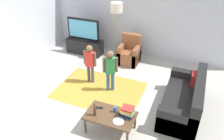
{
  "coord_description": "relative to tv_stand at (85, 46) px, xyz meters",
  "views": [
    {
      "loc": [
        1.81,
        -3.81,
        3.54
      ],
      "look_at": [
        0.0,
        0.6,
        0.65
      ],
      "focal_mm": 36.53,
      "sensor_mm": 36.0,
      "label": 1
    }
  ],
  "objects": [
    {
      "name": "floor_lamp",
      "position": [
        1.08,
        0.15,
        1.3
      ],
      "size": [
        0.36,
        0.36,
        1.78
      ],
      "color": "#262626",
      "rests_on": "ground"
    },
    {
      "name": "soda_can",
      "position": [
        2.22,
        -2.84,
        0.24
      ],
      "size": [
        0.07,
        0.07,
        0.12
      ],
      "primitive_type": "cylinder",
      "color": "#2659B2",
      "rests_on": "coffee_table"
    },
    {
      "name": "armchair",
      "position": [
        1.61,
        -0.04,
        0.05
      ],
      "size": [
        0.6,
        0.6,
        0.9
      ],
      "color": "brown",
      "rests_on": "ground"
    },
    {
      "name": "child_near_tv",
      "position": [
        0.98,
        -1.5,
        0.42
      ],
      "size": [
        0.37,
        0.18,
        1.1
      ],
      "color": "#4C4C59",
      "rests_on": "ground"
    },
    {
      "name": "couch",
      "position": [
        3.51,
        -1.76,
        0.05
      ],
      "size": [
        0.8,
        1.8,
        0.86
      ],
      "color": "black",
      "rests_on": "ground"
    },
    {
      "name": "tv",
      "position": [
        -0.0,
        -0.02,
        0.6
      ],
      "size": [
        1.1,
        0.28,
        0.71
      ],
      "color": "black",
      "rests_on": "tv_stand"
    },
    {
      "name": "wall_back",
      "position": [
        1.69,
        0.7,
        1.11
      ],
      "size": [
        6.0,
        0.12,
        2.7
      ],
      "primitive_type": "cube",
      "color": "silver",
      "rests_on": "ground"
    },
    {
      "name": "book_stack",
      "position": [
        2.49,
        -2.86,
        0.29
      ],
      "size": [
        0.3,
        0.25,
        0.23
      ],
      "color": "#334CA5",
      "rests_on": "coffee_table"
    },
    {
      "name": "tv_stand",
      "position": [
        0.0,
        0.0,
        0.0
      ],
      "size": [
        1.2,
        0.44,
        0.5
      ],
      "color": "black",
      "rests_on": "ground"
    },
    {
      "name": "plate",
      "position": [
        2.39,
        -3.08,
        0.18
      ],
      "size": [
        0.22,
        0.22,
        0.02
      ],
      "color": "white",
      "rests_on": "coffee_table"
    },
    {
      "name": "coffee_table",
      "position": [
        2.17,
        -2.96,
        0.13
      ],
      "size": [
        1.0,
        0.6,
        0.42
      ],
      "color": "#513823",
      "rests_on": "ground"
    },
    {
      "name": "ground",
      "position": [
        1.69,
        -2.3,
        -0.24
      ],
      "size": [
        7.8,
        7.8,
        0.0
      ],
      "primitive_type": "plane",
      "color": "#B2ADA3"
    },
    {
      "name": "bottle",
      "position": [
        1.89,
        -3.08,
        0.3
      ],
      "size": [
        0.06,
        0.06,
        0.29
      ],
      "color": "#4C3319",
      "rests_on": "coffee_table"
    },
    {
      "name": "child_center",
      "position": [
        1.62,
        -1.65,
        0.44
      ],
      "size": [
        0.35,
        0.23,
        1.13
      ],
      "color": "#33598C",
      "rests_on": "ground"
    },
    {
      "name": "area_rug",
      "position": [
        1.36,
        -1.77,
        -0.24
      ],
      "size": [
        2.2,
        1.6,
        0.01
      ],
      "primitive_type": "cube",
      "color": "#B28C33",
      "rests_on": "ground"
    },
    {
      "name": "tv_remote",
      "position": [
        1.87,
        -2.86,
        0.19
      ],
      "size": [
        0.18,
        0.09,
        0.02
      ],
      "primitive_type": "cube",
      "rotation": [
        0.0,
        0.0,
        0.24
      ],
      "color": "black",
      "rests_on": "coffee_table"
    }
  ]
}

